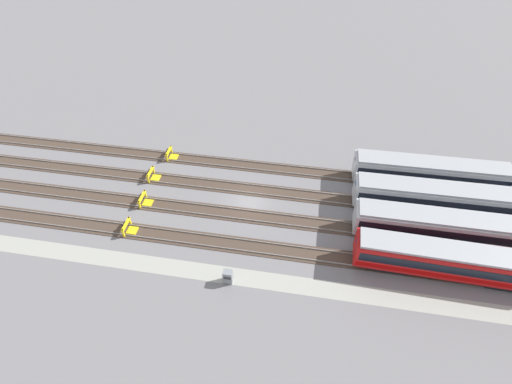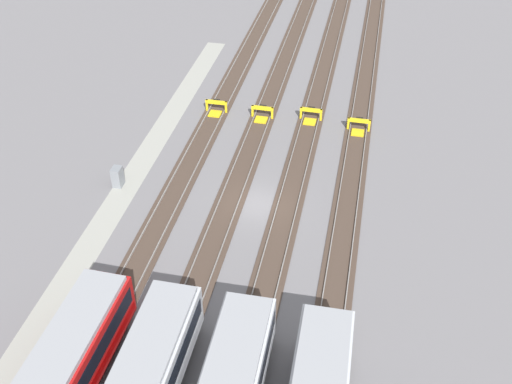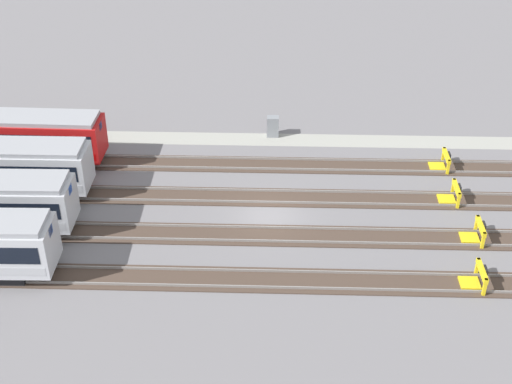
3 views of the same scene
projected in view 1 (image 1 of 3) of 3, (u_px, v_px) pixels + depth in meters
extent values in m
plane|color=slate|center=(249.00, 202.00, 46.90)|extent=(400.00, 400.00, 0.00)
cube|color=#9E9E93|center=(231.00, 276.00, 39.61)|extent=(54.00, 2.00, 0.01)
cube|color=#47382D|center=(239.00, 245.00, 42.33)|extent=(90.00, 2.23, 0.06)
cube|color=gray|center=(240.00, 239.00, 42.76)|extent=(90.00, 0.07, 0.15)
cube|color=gray|center=(237.00, 250.00, 41.75)|extent=(90.00, 0.07, 0.15)
cube|color=#47382D|center=(246.00, 215.00, 45.37)|extent=(90.00, 2.24, 0.06)
cube|color=gray|center=(247.00, 210.00, 45.80)|extent=(90.00, 0.07, 0.15)
cube|color=gray|center=(245.00, 219.00, 44.79)|extent=(90.00, 0.07, 0.15)
cube|color=#47382D|center=(252.00, 189.00, 48.40)|extent=(90.00, 2.24, 0.06)
cube|color=gray|center=(253.00, 185.00, 48.83)|extent=(90.00, 0.07, 0.15)
cube|color=gray|center=(251.00, 193.00, 47.82)|extent=(90.00, 0.07, 0.15)
cube|color=#47382D|center=(258.00, 167.00, 51.44)|extent=(90.00, 2.23, 0.06)
cube|color=gray|center=(259.00, 162.00, 51.87)|extent=(90.00, 0.07, 0.15)
cube|color=gray|center=(257.00, 170.00, 50.86)|extent=(90.00, 0.07, 0.15)
cube|color=silver|center=(430.00, 172.00, 47.57)|extent=(18.05, 3.11, 2.70)
cube|color=black|center=(431.00, 170.00, 47.35)|extent=(17.33, 3.13, 1.08)
cube|color=#B2B5BA|center=(428.00, 177.00, 48.10)|extent=(17.69, 3.13, 0.54)
cube|color=#999BA0|center=(434.00, 163.00, 46.52)|extent=(17.50, 2.82, 0.30)
cube|color=blue|center=(356.00, 159.00, 47.82)|extent=(0.09, 0.70, 0.56)
cube|color=black|center=(474.00, 188.00, 48.18)|extent=(3.64, 2.30, 0.70)
cube|color=black|center=(379.00, 178.00, 49.35)|extent=(3.64, 2.30, 0.70)
cube|color=silver|center=(442.00, 227.00, 41.50)|extent=(18.01, 2.85, 2.70)
cube|color=black|center=(443.00, 225.00, 41.27)|extent=(17.29, 2.89, 1.08)
cube|color=#B2B5BA|center=(440.00, 231.00, 42.03)|extent=(17.65, 2.88, 0.54)
cube|color=#999BA0|center=(447.00, 217.00, 40.45)|extent=(17.47, 2.57, 0.30)
cube|color=blue|center=(356.00, 210.00, 41.83)|extent=(0.08, 0.70, 0.56)
cube|color=black|center=(492.00, 244.00, 42.04)|extent=(3.61, 2.25, 0.70)
cube|color=black|center=(384.00, 231.00, 43.33)|extent=(3.61, 2.25, 0.70)
cube|color=#B71414|center=(450.00, 260.00, 38.45)|extent=(18.06, 3.23, 2.70)
cube|color=black|center=(451.00, 258.00, 38.22)|extent=(17.34, 3.25, 1.08)
cube|color=#A80505|center=(447.00, 265.00, 38.98)|extent=(17.70, 3.25, 0.54)
cube|color=#999BA0|center=(455.00, 251.00, 37.40)|extent=(17.52, 2.94, 0.30)
cube|color=blue|center=(357.00, 240.00, 38.95)|extent=(0.10, 0.70, 0.56)
cube|color=black|center=(503.00, 280.00, 38.89)|extent=(3.65, 2.33, 0.70)
cube|color=black|center=(386.00, 262.00, 40.39)|extent=(3.65, 2.33, 0.70)
cube|color=silver|center=(436.00, 198.00, 44.55)|extent=(18.04, 3.04, 2.70)
cube|color=black|center=(437.00, 196.00, 44.32)|extent=(17.32, 3.07, 1.08)
cube|color=#B2B5BA|center=(434.00, 202.00, 45.08)|extent=(17.68, 3.06, 0.54)
cube|color=#999BA0|center=(440.00, 188.00, 43.50)|extent=(17.49, 2.75, 0.30)
cube|color=blue|center=(356.00, 183.00, 44.82)|extent=(0.09, 0.70, 0.56)
cube|color=black|center=(482.00, 213.00, 45.14)|extent=(3.63, 2.29, 0.70)
cube|color=black|center=(381.00, 203.00, 46.34)|extent=(3.63, 2.29, 0.70)
cube|color=yellow|center=(130.00, 221.00, 44.03)|extent=(0.18, 0.18, 1.15)
cube|color=yellow|center=(123.00, 233.00, 42.77)|extent=(0.18, 0.18, 1.15)
cube|color=yellow|center=(126.00, 225.00, 43.10)|extent=(0.25, 2.00, 0.30)
cube|color=yellow|center=(132.00, 231.00, 43.67)|extent=(1.10, 1.08, 0.18)
cube|color=black|center=(124.00, 224.00, 43.12)|extent=(0.12, 0.60, 0.44)
cube|color=yellow|center=(145.00, 194.00, 47.05)|extent=(0.18, 0.18, 1.15)
cube|color=yellow|center=(140.00, 205.00, 45.78)|extent=(0.18, 0.18, 1.15)
cube|color=yellow|center=(142.00, 197.00, 46.12)|extent=(0.28, 2.00, 0.30)
cube|color=yellow|center=(148.00, 203.00, 46.68)|extent=(1.12, 1.10, 0.18)
cube|color=black|center=(140.00, 197.00, 46.14)|extent=(0.13, 0.60, 0.44)
cube|color=yellow|center=(153.00, 170.00, 50.15)|extent=(0.18, 0.18, 1.15)
cube|color=yellow|center=(148.00, 179.00, 48.89)|extent=(0.18, 0.18, 1.15)
cube|color=yellow|center=(150.00, 172.00, 49.22)|extent=(0.27, 2.00, 0.30)
cube|color=yellow|center=(156.00, 178.00, 49.79)|extent=(1.12, 1.10, 0.18)
cube|color=black|center=(149.00, 172.00, 49.24)|extent=(0.13, 0.60, 0.44)
cube|color=yellow|center=(171.00, 150.00, 53.08)|extent=(0.18, 0.18, 1.15)
cube|color=yellow|center=(167.00, 158.00, 51.81)|extent=(0.18, 0.18, 1.15)
cube|color=yellow|center=(169.00, 151.00, 52.15)|extent=(0.25, 2.00, 0.30)
cube|color=yellow|center=(174.00, 157.00, 52.72)|extent=(1.11, 1.09, 0.18)
cube|color=black|center=(167.00, 151.00, 52.17)|extent=(0.12, 0.60, 0.44)
cube|color=gray|center=(228.00, 277.00, 38.61)|extent=(0.90, 0.70, 1.60)
cube|color=#333338|center=(227.00, 278.00, 38.19)|extent=(0.70, 0.04, 0.36)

